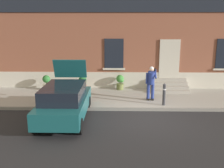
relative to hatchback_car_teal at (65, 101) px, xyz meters
name	(u,v)px	position (x,y,z in m)	size (l,w,h in m)	color
ground_plane	(145,118)	(3.33, 0.27, -0.80)	(80.00, 80.00, 0.00)	#232326
sidewalk	(139,98)	(3.33, 3.07, -0.72)	(24.00, 3.60, 0.15)	#99968E
curb_edge	(143,109)	(3.33, 1.21, -0.72)	(24.00, 0.12, 0.15)	gray
building_facade	(138,26)	(3.33, 5.56, 2.93)	(24.00, 1.52, 7.50)	brown
entrance_stoop	(169,86)	(5.15, 4.39, -0.41)	(1.97, 1.28, 0.64)	#9E998E
hatchback_car_teal	(65,101)	(0.00, 0.00, 0.00)	(1.79, 4.07, 2.34)	#165156
bollard_near_person	(164,94)	(4.35, 1.62, -0.09)	(0.15, 0.15, 1.04)	#333338
bollard_far_left	(81,93)	(0.46, 1.62, -0.09)	(0.15, 0.15, 1.04)	#333338
person_on_phone	(151,81)	(3.81, 2.33, 0.35)	(0.51, 0.52, 1.74)	navy
planter_cream	(47,82)	(-1.91, 4.31, -0.19)	(0.44, 0.44, 0.86)	beige
planter_terracotta	(83,83)	(0.20, 4.12, -0.19)	(0.44, 0.44, 0.86)	#B25B38
planter_olive	(120,82)	(2.32, 4.49, -0.19)	(0.44, 0.44, 0.86)	#606B38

